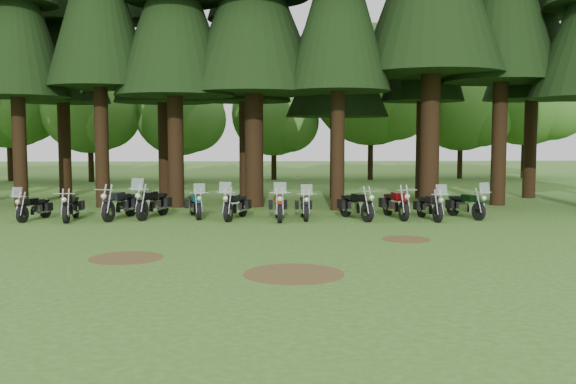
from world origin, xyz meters
The scene contains 24 objects.
ground centered at (0.00, 0.00, 0.00)m, with size 120.00×120.00×0.00m, color #34651C.
pine_back_4 centered at (4.04, 13.25, 8.25)m, with size 4.94×4.94×13.78m.
decid_1 centered at (-15.99, 25.76, 5.83)m, with size 7.91×7.69×9.88m.
decid_2 centered at (-10.43, 24.78, 4.95)m, with size 6.72×6.53×8.40m.
decid_3 centered at (-4.71, 25.13, 4.51)m, with size 6.12×5.95×7.65m.
decid_4 centered at (1.58, 26.32, 4.37)m, with size 5.93×5.76×7.41m.
decid_5 centered at (8.29, 25.71, 6.23)m, with size 8.45×8.21×10.56m.
decid_6 centered at (14.85, 27.01, 5.20)m, with size 7.06×6.86×8.82m.
decid_7 centered at (19.46, 26.83, 6.22)m, with size 8.44×8.20×10.55m.
dirt_patch_0 centered at (-3.00, -2.00, 0.01)m, with size 1.80×1.80×0.01m, color #4C3D1E.
dirt_patch_1 centered at (4.50, 0.50, 0.01)m, with size 1.40×1.40×0.01m, color #4C3D1E.
dirt_patch_2 centered at (1.00, -4.00, 0.01)m, with size 2.20×2.20×0.01m, color #4C3D1E.
motorcycle_0 centered at (-7.72, 5.33, 0.42)m, with size 0.75×1.98×1.25m.
motorcycle_1 centered at (-6.39, 5.23, 0.45)m, with size 0.37×2.19×0.89m.
motorcycle_2 centered at (-4.74, 5.56, 0.50)m, with size 0.78×2.36×0.98m.
motorcycle_3 centered at (-3.61, 5.80, 0.51)m, with size 1.01×2.40×1.53m.
motorcycle_4 centered at (-2.07, 5.84, 0.44)m, with size 0.76×2.10×1.33m.
motorcycle_5 centered at (-0.58, 5.28, 0.48)m, with size 0.94×2.23×1.42m.
motorcycle_6 centered at (0.96, 4.98, 0.48)m, with size 0.43×2.27×1.43m.
motorcycle_7 centered at (1.90, 5.24, 0.44)m, with size 0.39×2.11×1.33m.
motorcycle_8 centered at (3.74, 5.06, 0.48)m, with size 0.93×2.20×0.93m.
motorcycle_9 centered at (5.22, 5.32, 0.48)m, with size 0.50×2.33×0.95m.
motorcycle_10 centered at (6.33, 4.78, 0.45)m, with size 0.55×2.14×1.34m.
motorcycle_11 centered at (7.79, 5.24, 0.46)m, with size 0.97×2.13×1.36m.
Camera 1 is at (0.24, -17.64, 2.96)m, focal length 40.00 mm.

